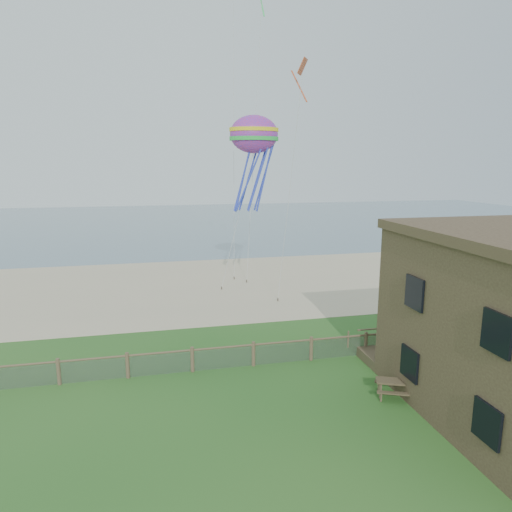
{
  "coord_description": "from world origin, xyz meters",
  "views": [
    {
      "loc": [
        -4.49,
        -14.6,
        9.78
      ],
      "look_at": [
        0.58,
        8.0,
        5.14
      ],
      "focal_mm": 32.0,
      "sensor_mm": 36.0,
      "label": 1
    }
  ],
  "objects": [
    {
      "name": "picnic_table",
      "position": [
        5.24,
        1.64,
        0.34
      ],
      "size": [
        1.93,
        1.71,
        0.67
      ],
      "primitive_type": null,
      "rotation": [
        0.0,
        0.0,
        -0.38
      ],
      "color": "brown",
      "rests_on": "ground"
    },
    {
      "name": "chainlink_fence",
      "position": [
        0.0,
        6.0,
        0.55
      ],
      "size": [
        36.2,
        0.2,
        1.25
      ],
      "primitive_type": null,
      "color": "brown",
      "rests_on": "ground"
    },
    {
      "name": "sand_beach",
      "position": [
        0.0,
        22.0,
        0.0
      ],
      "size": [
        72.0,
        20.0,
        0.02
      ],
      "primitive_type": "cube",
      "color": "#C9B691",
      "rests_on": "ground"
    },
    {
      "name": "ocean",
      "position": [
        0.0,
        66.0,
        0.0
      ],
      "size": [
        160.0,
        68.0,
        0.02
      ],
      "primitive_type": "cube",
      "color": "slate",
      "rests_on": "ground"
    },
    {
      "name": "kite_red",
      "position": [
        4.3,
        12.26,
        14.8
      ],
      "size": [
        1.83,
        1.65,
        2.27
      ],
      "primitive_type": null,
      "rotation": [
        0.44,
        0.0,
        1.0
      ],
      "color": "#CA4D23"
    },
    {
      "name": "ground",
      "position": [
        0.0,
        0.0,
        0.0
      ],
      "size": [
        160.0,
        160.0,
        0.0
      ],
      "primitive_type": "plane",
      "color": "#22571D",
      "rests_on": "ground"
    },
    {
      "name": "motel_deck",
      "position": [
        13.0,
        5.0,
        0.25
      ],
      "size": [
        15.0,
        2.0,
        0.5
      ],
      "primitive_type": "cube",
      "color": "brown",
      "rests_on": "ground"
    },
    {
      "name": "octopus_kite",
      "position": [
        2.53,
        17.32,
        10.03
      ],
      "size": [
        4.03,
        3.35,
        7.15
      ],
      "primitive_type": null,
      "rotation": [
        0.0,
        0.0,
        0.29
      ],
      "color": "#FD2848"
    }
  ]
}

